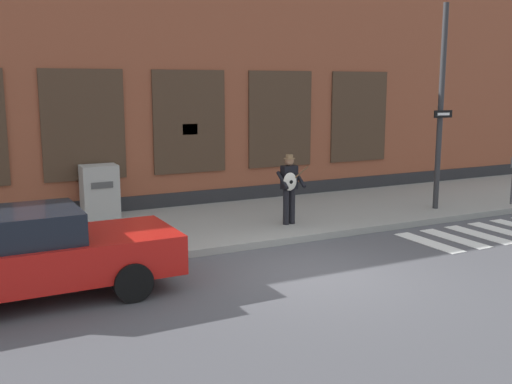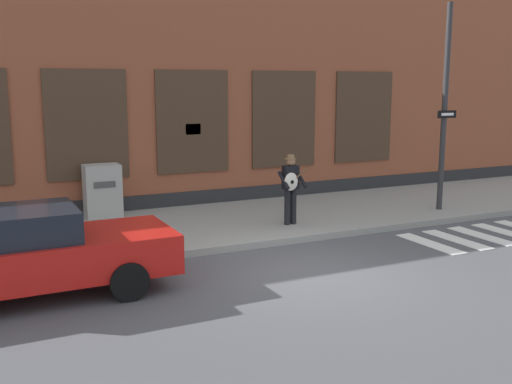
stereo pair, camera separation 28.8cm
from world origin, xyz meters
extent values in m
plane|color=#4C4C51|center=(0.00, 0.00, 0.00)|extent=(160.00, 160.00, 0.00)
cube|color=gray|center=(0.00, 4.24, 0.08)|extent=(28.00, 4.49, 0.16)
cube|color=brown|center=(0.00, 8.49, 3.46)|extent=(28.00, 4.00, 6.93)
cube|color=#28282B|center=(0.00, 6.47, 0.28)|extent=(28.00, 0.04, 0.55)
cube|color=#473323|center=(-2.89, 6.46, 2.51)|extent=(2.11, 0.06, 2.84)
cube|color=black|center=(-2.89, 6.45, 2.51)|extent=(1.99, 0.03, 2.72)
cube|color=#473323|center=(0.00, 6.46, 2.51)|extent=(2.11, 0.06, 2.84)
cube|color=black|center=(0.00, 6.45, 2.51)|extent=(1.99, 0.03, 2.72)
cube|color=#473323|center=(2.89, 6.46, 2.51)|extent=(2.11, 0.06, 2.84)
cube|color=black|center=(2.89, 6.45, 2.51)|extent=(1.99, 0.03, 2.72)
cube|color=#473323|center=(5.77, 6.46, 2.51)|extent=(2.11, 0.06, 2.84)
cube|color=black|center=(5.77, 6.45, 2.51)|extent=(1.99, 0.03, 2.72)
cube|color=yellow|center=(0.00, 6.44, 2.31)|extent=(0.44, 0.02, 0.30)
cube|color=silver|center=(3.55, 0.70, 0.01)|extent=(0.42, 1.90, 0.01)
cube|color=silver|center=(4.35, 0.70, 0.01)|extent=(0.42, 1.90, 0.01)
cube|color=silver|center=(5.15, 0.70, 0.01)|extent=(0.42, 1.90, 0.01)
cube|color=silver|center=(5.94, 0.70, 0.01)|extent=(0.42, 1.90, 0.01)
cube|color=red|center=(-4.78, 0.96, 0.67)|extent=(4.62, 1.90, 0.68)
cube|color=black|center=(-5.03, 0.96, 1.27)|extent=(1.86, 1.61, 0.52)
cube|color=silver|center=(-2.53, 1.56, 0.74)|extent=(0.06, 0.24, 0.12)
cube|color=silver|center=(-2.51, 0.42, 0.74)|extent=(0.06, 0.24, 0.12)
cylinder|color=black|center=(-3.46, 1.85, 0.33)|extent=(0.66, 0.25, 0.66)
cylinder|color=black|center=(-3.44, 0.10, 0.33)|extent=(0.66, 0.25, 0.66)
cylinder|color=black|center=(1.40, 3.18, 0.59)|extent=(0.15, 0.15, 0.87)
cylinder|color=black|center=(1.22, 3.16, 0.59)|extent=(0.15, 0.15, 0.87)
cube|color=black|center=(1.31, 3.18, 1.32)|extent=(0.38, 0.22, 0.58)
sphere|color=#9E7051|center=(1.31, 3.18, 1.72)|extent=(0.22, 0.22, 0.22)
cylinder|color=olive|center=(1.31, 3.18, 1.78)|extent=(0.27, 0.28, 0.02)
cylinder|color=olive|center=(1.31, 3.18, 1.83)|extent=(0.18, 0.18, 0.09)
cylinder|color=black|center=(1.55, 3.08, 1.28)|extent=(0.09, 0.51, 0.39)
cylinder|color=black|center=(1.07, 3.08, 1.28)|extent=(0.09, 0.51, 0.39)
ellipsoid|color=silver|center=(1.23, 3.00, 1.25)|extent=(0.36, 0.12, 0.44)
cylinder|color=black|center=(1.23, 2.94, 1.25)|extent=(0.09, 0.01, 0.09)
cylinder|color=brown|center=(1.49, 2.98, 1.43)|extent=(0.47, 0.04, 0.34)
cylinder|color=#2D2D30|center=(5.87, 2.97, 2.90)|extent=(0.15, 0.15, 5.49)
cube|color=black|center=(5.87, 2.86, 2.76)|extent=(0.60, 0.06, 0.20)
cube|color=white|center=(5.87, 2.84, 2.76)|extent=(0.40, 0.03, 0.07)
cylinder|color=#47474C|center=(8.24, 2.44, 0.68)|extent=(0.06, 0.06, 1.05)
cube|color=#ADADA8|center=(-2.65, 6.04, 0.84)|extent=(0.91, 0.64, 1.36)
cube|color=#4C4C4C|center=(-2.65, 5.71, 1.04)|extent=(0.55, 0.02, 0.16)
camera|label=1|loc=(-5.90, -9.26, 3.57)|focal=42.00mm
camera|label=2|loc=(-5.64, -9.39, 3.57)|focal=42.00mm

